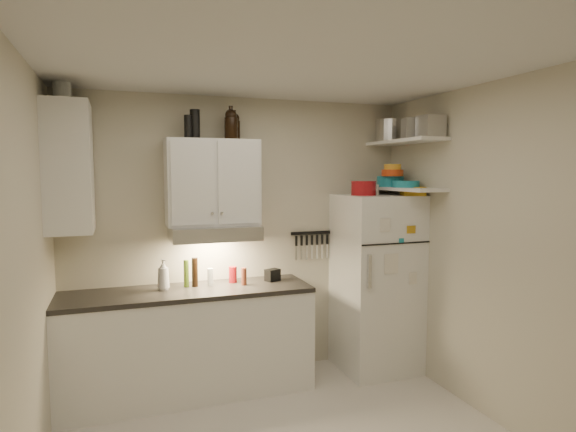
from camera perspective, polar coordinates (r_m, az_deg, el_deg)
name	(u,v)px	position (r m, az deg, el deg)	size (l,w,h in m)	color
ceiling	(299,60)	(3.15, 1.25, 17.99)	(3.20, 3.00, 0.02)	silver
back_wall	(241,238)	(4.55, -5.55, -2.58)	(3.20, 0.02, 2.60)	beige
left_wall	(17,287)	(2.98, -29.42, -7.33)	(0.02, 3.00, 2.60)	beige
right_wall	(496,253)	(3.99, 23.46, -4.09)	(0.02, 3.00, 2.60)	beige
base_cabinet	(189,344)	(4.36, -11.68, -14.67)	(2.10, 0.60, 0.88)	white
countertop	(188,292)	(4.23, -11.80, -8.79)	(2.10, 0.62, 0.04)	#282522
upper_cabinet	(212,183)	(4.28, -8.95, 3.94)	(0.80, 0.33, 0.75)	white
side_cabinet	(69,168)	(4.09, -24.52, 5.24)	(0.33, 0.55, 1.00)	white
range_hood	(215,233)	(4.25, -8.70, -1.95)	(0.76, 0.46, 0.12)	silver
fridge	(376,283)	(4.78, 10.41, -7.76)	(0.70, 0.68, 1.70)	white
shelf_hi	(405,142)	(4.66, 13.67, 8.56)	(0.30, 0.95, 0.03)	white
shelf_lo	(404,189)	(4.65, 13.56, 3.15)	(0.30, 0.95, 0.03)	white
knife_strip	(311,233)	(4.74, 2.76, -2.01)	(0.42, 0.02, 0.03)	black
dutch_oven	(364,188)	(4.56, 8.95, 3.28)	(0.23, 0.23, 0.13)	maroon
book_stack	(413,191)	(4.61, 14.58, 2.87)	(0.19, 0.24, 0.08)	#BC8817
spice_jar	(376,190)	(4.66, 10.36, 3.08)	(0.06, 0.06, 0.10)	silver
stock_pot	(391,131)	(4.99, 12.12, 9.80)	(0.31, 0.31, 0.22)	silver
tin_a	(414,129)	(4.54, 14.65, 10.00)	(0.18, 0.17, 0.18)	#AAAAAD
tin_b	(431,126)	(4.40, 16.55, 10.14)	(0.19, 0.19, 0.19)	#AAAAAD
bowl_teal	(390,181)	(4.80, 12.03, 4.03)	(0.26, 0.26, 0.10)	teal
bowl_orange	(392,173)	(4.72, 12.27, 5.01)	(0.21, 0.21, 0.06)	red
bowl_yellow	(393,167)	(4.72, 12.29, 5.70)	(0.16, 0.16, 0.05)	gold
plates	(406,184)	(4.59, 13.80, 3.69)	(0.25, 0.25, 0.06)	teal
growler_a	(231,124)	(4.28, -6.78, 10.78)	(0.11, 0.11, 0.27)	black
growler_b	(234,126)	(4.39, -6.39, 10.52)	(0.10, 0.10, 0.25)	black
thermos_a	(195,124)	(4.24, -10.97, 10.64)	(0.08, 0.08, 0.25)	black
thermos_b	(188,127)	(4.21, -11.76, 10.31)	(0.07, 0.07, 0.19)	black
side_jar	(62,90)	(4.18, -25.21, 13.33)	(0.13, 0.13, 0.18)	silver
soap_bottle	(163,273)	(4.23, -14.57, -6.55)	(0.11, 0.11, 0.29)	white
pepper_mill	(244,276)	(4.30, -5.24, -7.15)	(0.05, 0.05, 0.15)	brown
oil_bottle	(186,273)	(4.30, -11.96, -6.68)	(0.05, 0.05, 0.24)	#446118
vinegar_bottle	(195,272)	(4.29, -10.98, -6.55)	(0.05, 0.05, 0.26)	black
clear_bottle	(210,277)	(4.31, -9.20, -7.15)	(0.05, 0.05, 0.15)	silver
red_jar	(233,275)	(4.40, -6.56, -6.91)	(0.07, 0.07, 0.15)	maroon
caddy	(272,275)	(4.45, -1.85, -7.00)	(0.13, 0.09, 0.11)	black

